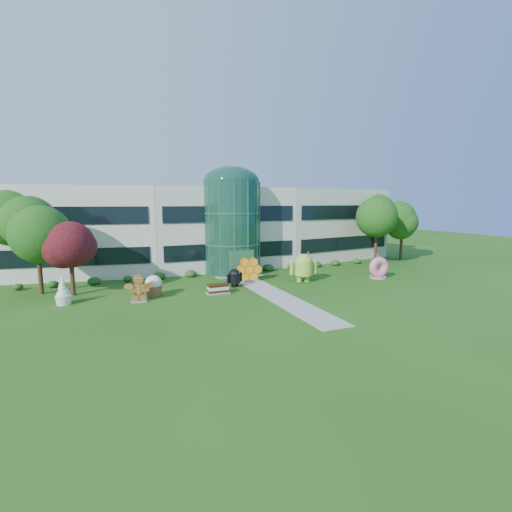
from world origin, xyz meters
name	(u,v)px	position (x,y,z in m)	size (l,w,h in m)	color
ground	(281,298)	(0.00, 0.00, 0.00)	(140.00, 140.00, 0.00)	#215114
building	(216,227)	(0.00, 18.00, 4.65)	(46.00, 15.00, 9.30)	beige
atrium	(232,228)	(0.00, 12.00, 4.90)	(6.00, 6.00, 9.80)	#194738
walkway	(270,292)	(0.00, 2.00, 0.02)	(2.40, 20.00, 0.04)	#9E9E93
tree_red	(71,260)	(-15.50, 7.50, 3.00)	(4.00, 4.00, 6.00)	#3F0C14
trees_backdrop	(229,234)	(0.00, 13.00, 4.20)	(52.00, 8.00, 8.40)	#1F4912
android_green	(303,265)	(4.80, 4.77, 1.60)	(2.83, 1.88, 3.20)	#9DCC41
android_black	(235,276)	(-2.13, 5.18, 0.97)	(1.71, 1.15, 1.94)	black
donut	(378,267)	(12.60, 3.22, 1.11)	(2.14, 1.03, 2.22)	#F35C83
gingerbread	(139,288)	(-10.65, 3.27, 1.11)	(2.40, 0.92, 2.21)	brown
ice_cream_sandwich	(218,289)	(-4.27, 3.31, 0.42)	(1.90, 0.95, 0.85)	black
honeycomb	(249,271)	(0.00, 6.93, 1.06)	(2.70, 0.96, 2.12)	orange
froyo	(63,291)	(-16.00, 4.63, 1.06)	(1.24, 1.24, 2.12)	white
cupcake	(154,286)	(-9.37, 4.57, 0.89)	(1.48, 1.48, 1.77)	white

